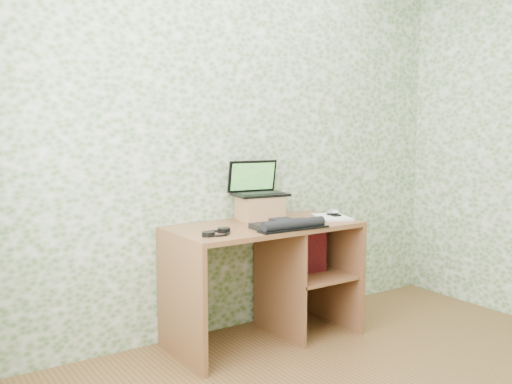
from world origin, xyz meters
TOP-DOWN VIEW (x-y plane):
  - wall_back at (0.00, 1.75)m, footprint 3.50×0.00m
  - wall_left at (-1.75, 0.00)m, footprint 0.00×3.50m
  - desk at (0.08, 1.47)m, footprint 1.20×0.60m
  - riser at (0.07, 1.58)m, footprint 0.30×0.26m
  - laptop at (0.07, 1.62)m, footprint 0.37×0.29m
  - keyboard at (0.04, 1.25)m, footprint 0.47×0.25m
  - headphones at (-0.41, 1.32)m, footprint 0.21×0.20m
  - notepad at (0.51, 1.38)m, footprint 0.27×0.32m
  - mouse at (0.54, 1.39)m, footprint 0.07×0.11m
  - pen at (0.54, 1.40)m, footprint 0.06×0.11m
  - red_box at (0.36, 1.44)m, footprint 0.25×0.12m

SIDE VIEW (x-z plane):
  - desk at x=0.08m, z-range 0.11..0.86m
  - red_box at x=0.36m, z-range 0.39..0.67m
  - notepad at x=0.51m, z-range 0.75..0.76m
  - headphones at x=-0.41m, z-range 0.75..0.77m
  - pen at x=0.54m, z-range 0.76..0.77m
  - keyboard at x=0.04m, z-range 0.74..0.81m
  - mouse at x=0.54m, z-range 0.76..0.80m
  - riser at x=0.07m, z-range 0.75..0.91m
  - laptop at x=0.07m, z-range 0.85..1.08m
  - wall_back at x=0.00m, z-range -0.45..3.05m
  - wall_left at x=-1.75m, z-range -0.45..3.05m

